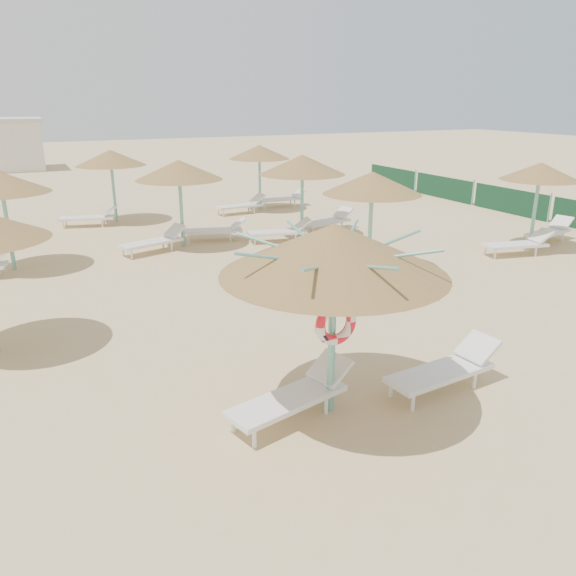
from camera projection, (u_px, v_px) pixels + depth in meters
name	position (u px, v px, depth m)	size (l,w,h in m)	color
ground	(340.00, 406.00, 8.56)	(120.00, 120.00, 0.00)	tan
main_palapa	(334.00, 250.00, 7.67)	(3.19, 3.19, 2.86)	#66B1A4
lounger_main_a	(295.00, 395.00, 8.19)	(2.10, 1.08, 0.73)	white
lounger_main_b	(446.00, 369.00, 8.99)	(2.07, 0.79, 0.73)	white
palapa_field	(186.00, 173.00, 17.11)	(20.17, 13.31, 2.73)	#66B1A4
windbreak_fence	(511.00, 201.00, 22.68)	(0.08, 19.84, 1.10)	#1A502B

